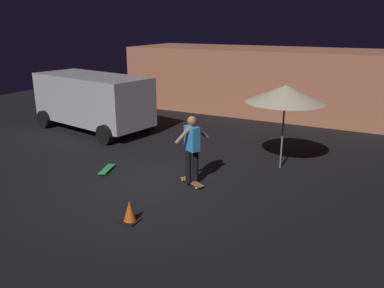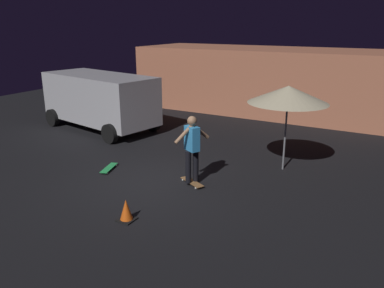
% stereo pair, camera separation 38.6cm
% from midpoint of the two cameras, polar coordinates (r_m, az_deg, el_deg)
% --- Properties ---
extents(ground_plane, '(28.00, 28.00, 0.00)m').
position_cam_midpoint_polar(ground_plane, '(9.93, -5.21, -5.50)').
color(ground_plane, black).
extents(low_building, '(11.47, 3.95, 2.76)m').
position_cam_midpoint_polar(low_building, '(17.95, 11.47, 9.20)').
color(low_building, '#B76B4C').
rests_on(low_building, ground_plane).
extents(parked_van, '(4.87, 2.94, 2.03)m').
position_cam_midpoint_polar(parked_van, '(14.86, -12.66, 6.58)').
color(parked_van, '#B2B2B7').
rests_on(parked_van, ground_plane).
extents(patio_umbrella, '(2.10, 2.10, 2.30)m').
position_cam_midpoint_polar(patio_umbrella, '(10.47, 14.99, 7.04)').
color(patio_umbrella, slate).
rests_on(patio_umbrella, ground_plane).
extents(skateboard_ridden, '(0.78, 0.54, 0.07)m').
position_cam_midpoint_polar(skateboard_ridden, '(9.71, 1.14, -5.62)').
color(skateboard_ridden, olive).
rests_on(skateboard_ridden, ground_plane).
extents(skateboard_spare, '(0.43, 0.80, 0.07)m').
position_cam_midpoint_polar(skateboard_spare, '(10.81, -11.10, -3.48)').
color(skateboard_spare, green).
rests_on(skateboard_spare, ground_plane).
extents(skater, '(0.54, 0.91, 1.67)m').
position_cam_midpoint_polar(skater, '(9.37, 1.18, -0.09)').
color(skater, black).
rests_on(skater, skateboard_ridden).
extents(traffic_cone, '(0.34, 0.34, 0.46)m').
position_cam_midpoint_polar(traffic_cone, '(8.05, -8.27, -9.70)').
color(traffic_cone, black).
rests_on(traffic_cone, ground_plane).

